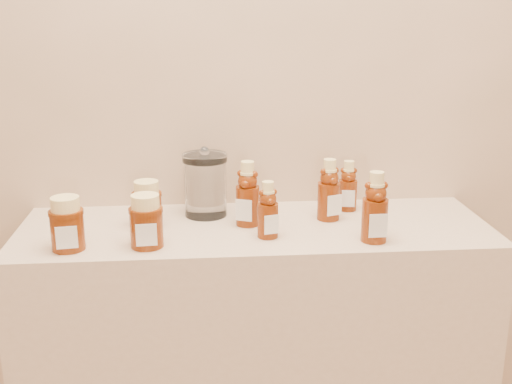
{
  "coord_description": "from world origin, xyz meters",
  "views": [
    {
      "loc": [
        -0.13,
        0.01,
        1.45
      ],
      "look_at": [
        -0.0,
        1.52,
        1.0
      ],
      "focal_mm": 45.0,
      "sensor_mm": 36.0,
      "label": 1
    }
  ],
  "objects_px": {
    "bear_bottle_back_left": "(248,189)",
    "glass_canister": "(205,182)",
    "bear_bottle_front_left": "(268,206)",
    "display_table": "(255,380)",
    "honey_jar_left": "(67,223)"
  },
  "relations": [
    {
      "from": "honey_jar_left",
      "to": "bear_bottle_front_left",
      "type": "bearing_deg",
      "value": -2.74
    },
    {
      "from": "bear_bottle_back_left",
      "to": "honey_jar_left",
      "type": "distance_m",
      "value": 0.45
    },
    {
      "from": "display_table",
      "to": "bear_bottle_front_left",
      "type": "bearing_deg",
      "value": -73.28
    },
    {
      "from": "display_table",
      "to": "bear_bottle_back_left",
      "type": "distance_m",
      "value": 0.54
    },
    {
      "from": "display_table",
      "to": "glass_canister",
      "type": "distance_m",
      "value": 0.56
    },
    {
      "from": "display_table",
      "to": "glass_canister",
      "type": "height_order",
      "value": "glass_canister"
    },
    {
      "from": "honey_jar_left",
      "to": "glass_canister",
      "type": "xyz_separation_m",
      "value": [
        0.32,
        0.22,
        0.03
      ]
    },
    {
      "from": "glass_canister",
      "to": "display_table",
      "type": "bearing_deg",
      "value": -38.98
    },
    {
      "from": "bear_bottle_front_left",
      "to": "glass_canister",
      "type": "height_order",
      "value": "glass_canister"
    },
    {
      "from": "bear_bottle_front_left",
      "to": "honey_jar_left",
      "type": "relative_size",
      "value": 1.26
    },
    {
      "from": "bear_bottle_front_left",
      "to": "glass_canister",
      "type": "distance_m",
      "value": 0.23
    },
    {
      "from": "bear_bottle_back_left",
      "to": "bear_bottle_front_left",
      "type": "distance_m",
      "value": 0.1
    },
    {
      "from": "bear_bottle_back_left",
      "to": "glass_canister",
      "type": "relative_size",
      "value": 1.04
    },
    {
      "from": "glass_canister",
      "to": "bear_bottle_back_left",
      "type": "bearing_deg",
      "value": -39.19
    },
    {
      "from": "honey_jar_left",
      "to": "display_table",
      "type": "bearing_deg",
      "value": 7.39
    }
  ]
}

